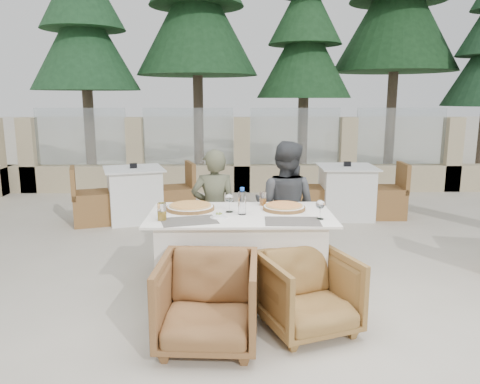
{
  "coord_description": "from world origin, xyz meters",
  "views": [
    {
      "loc": [
        -0.18,
        -4.0,
        1.77
      ],
      "look_at": [
        -0.11,
        0.27,
        0.9
      ],
      "focal_mm": 35.0,
      "sensor_mm": 36.0,
      "label": 1
    }
  ],
  "objects_px": {
    "olive_dish": "(219,215)",
    "diner_left": "(214,211)",
    "wine_glass_corner": "(320,209)",
    "armchair_far_right": "(290,232)",
    "bg_table_b": "(346,192)",
    "bg_table_a": "(135,194)",
    "pizza_left": "(190,207)",
    "beer_glass_left": "(162,212)",
    "armchair_near_left": "(208,302)",
    "beer_glass_right": "(263,199)",
    "dining_table": "(241,255)",
    "armchair_near_right": "(308,293)",
    "pizza_right": "(284,207)",
    "water_bottle": "(242,201)",
    "diner_right": "(285,208)",
    "wine_glass_centre": "(229,202)",
    "armchair_far_left": "(207,240)"
  },
  "relations": [
    {
      "from": "pizza_right",
      "to": "dining_table",
      "type": "bearing_deg",
      "value": -161.74
    },
    {
      "from": "wine_glass_corner",
      "to": "armchair_near_right",
      "type": "distance_m",
      "value": 0.72
    },
    {
      "from": "wine_glass_centre",
      "to": "olive_dish",
      "type": "bearing_deg",
      "value": -113.4
    },
    {
      "from": "armchair_far_right",
      "to": "diner_right",
      "type": "relative_size",
      "value": 0.53
    },
    {
      "from": "beer_glass_right",
      "to": "diner_left",
      "type": "height_order",
      "value": "diner_left"
    },
    {
      "from": "bg_table_b",
      "to": "wine_glass_centre",
      "type": "bearing_deg",
      "value": -120.47
    },
    {
      "from": "dining_table",
      "to": "beer_glass_right",
      "type": "distance_m",
      "value": 0.58
    },
    {
      "from": "beer_glass_right",
      "to": "armchair_near_left",
      "type": "distance_m",
      "value": 1.34
    },
    {
      "from": "diner_right",
      "to": "beer_glass_right",
      "type": "bearing_deg",
      "value": 75.46
    },
    {
      "from": "armchair_near_right",
      "to": "olive_dish",
      "type": "bearing_deg",
      "value": 124.65
    },
    {
      "from": "olive_dish",
      "to": "armchair_near_left",
      "type": "distance_m",
      "value": 0.83
    },
    {
      "from": "pizza_right",
      "to": "wine_glass_corner",
      "type": "bearing_deg",
      "value": -52.69
    },
    {
      "from": "beer_glass_right",
      "to": "wine_glass_corner",
      "type": "bearing_deg",
      "value": -49.58
    },
    {
      "from": "dining_table",
      "to": "armchair_near_right",
      "type": "bearing_deg",
      "value": -51.62
    },
    {
      "from": "wine_glass_centre",
      "to": "armchair_far_right",
      "type": "xyz_separation_m",
      "value": [
        0.65,
        0.88,
        -0.54
      ]
    },
    {
      "from": "wine_glass_corner",
      "to": "diner_left",
      "type": "xyz_separation_m",
      "value": [
        -0.91,
        0.86,
        -0.23
      ]
    },
    {
      "from": "bg_table_b",
      "to": "bg_table_a",
      "type": "bearing_deg",
      "value": -176.22
    },
    {
      "from": "olive_dish",
      "to": "bg_table_b",
      "type": "relative_size",
      "value": 0.07
    },
    {
      "from": "armchair_near_right",
      "to": "diner_right",
      "type": "relative_size",
      "value": 0.49
    },
    {
      "from": "wine_glass_corner",
      "to": "armchair_far_left",
      "type": "height_order",
      "value": "wine_glass_corner"
    },
    {
      "from": "dining_table",
      "to": "beer_glass_right",
      "type": "xyz_separation_m",
      "value": [
        0.22,
        0.31,
        0.45
      ]
    },
    {
      "from": "pizza_left",
      "to": "bg_table_b",
      "type": "distance_m",
      "value": 3.4
    },
    {
      "from": "dining_table",
      "to": "armchair_near_right",
      "type": "relative_size",
      "value": 2.41
    },
    {
      "from": "water_bottle",
      "to": "beer_glass_left",
      "type": "distance_m",
      "value": 0.69
    },
    {
      "from": "beer_glass_right",
      "to": "diner_right",
      "type": "height_order",
      "value": "diner_right"
    },
    {
      "from": "pizza_left",
      "to": "beer_glass_left",
      "type": "distance_m",
      "value": 0.43
    },
    {
      "from": "pizza_right",
      "to": "wine_glass_corner",
      "type": "xyz_separation_m",
      "value": [
        0.26,
        -0.34,
        0.07
      ]
    },
    {
      "from": "wine_glass_centre",
      "to": "wine_glass_corner",
      "type": "bearing_deg",
      "value": -19.01
    },
    {
      "from": "olive_dish",
      "to": "diner_left",
      "type": "xyz_separation_m",
      "value": [
        -0.07,
        0.8,
        -0.16
      ]
    },
    {
      "from": "wine_glass_corner",
      "to": "armchair_far_right",
      "type": "height_order",
      "value": "wine_glass_corner"
    },
    {
      "from": "wine_glass_corner",
      "to": "armchair_near_right",
      "type": "xyz_separation_m",
      "value": [
        -0.15,
        -0.43,
        -0.56
      ]
    },
    {
      "from": "diner_right",
      "to": "olive_dish",
      "type": "bearing_deg",
      "value": 73.61
    },
    {
      "from": "wine_glass_corner",
      "to": "bg_table_b",
      "type": "relative_size",
      "value": 0.11
    },
    {
      "from": "olive_dish",
      "to": "bg_table_a",
      "type": "xyz_separation_m",
      "value": [
        -1.31,
        2.84,
        -0.41
      ]
    },
    {
      "from": "water_bottle",
      "to": "armchair_far_left",
      "type": "xyz_separation_m",
      "value": [
        -0.35,
        0.69,
        -0.57
      ]
    },
    {
      "from": "water_bottle",
      "to": "beer_glass_left",
      "type": "relative_size",
      "value": 1.62
    },
    {
      "from": "water_bottle",
      "to": "armchair_near_left",
      "type": "relative_size",
      "value": 0.33
    },
    {
      "from": "olive_dish",
      "to": "armchair_far_right",
      "type": "height_order",
      "value": "olive_dish"
    },
    {
      "from": "wine_glass_centre",
      "to": "diner_left",
      "type": "relative_size",
      "value": 0.15
    },
    {
      "from": "olive_dish",
      "to": "armchair_far_right",
      "type": "relative_size",
      "value": 0.15
    },
    {
      "from": "olive_dish",
      "to": "armchair_far_left",
      "type": "relative_size",
      "value": 0.16
    },
    {
      "from": "armchair_far_right",
      "to": "bg_table_a",
      "type": "distance_m",
      "value": 2.7
    },
    {
      "from": "wine_glass_centre",
      "to": "armchair_far_right",
      "type": "bearing_deg",
      "value": 53.44
    },
    {
      "from": "olive_dish",
      "to": "wine_glass_centre",
      "type": "bearing_deg",
      "value": 66.6
    },
    {
      "from": "beer_glass_left",
      "to": "bg_table_b",
      "type": "bearing_deg",
      "value": 53.24
    },
    {
      "from": "wine_glass_corner",
      "to": "beer_glass_right",
      "type": "xyz_separation_m",
      "value": [
        -0.44,
        0.52,
        -0.03
      ]
    },
    {
      "from": "dining_table",
      "to": "armchair_far_right",
      "type": "bearing_deg",
      "value": 59.16
    },
    {
      "from": "beer_glass_left",
      "to": "armchair_far_right",
      "type": "distance_m",
      "value": 1.75
    },
    {
      "from": "pizza_left",
      "to": "beer_glass_right",
      "type": "height_order",
      "value": "beer_glass_right"
    },
    {
      "from": "olive_dish",
      "to": "armchair_near_left",
      "type": "height_order",
      "value": "olive_dish"
    }
  ]
}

